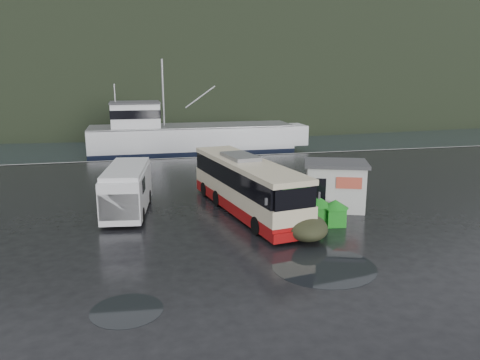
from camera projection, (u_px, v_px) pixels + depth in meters
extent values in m
plane|color=black|center=(245.00, 223.00, 24.90)|extent=(160.00, 160.00, 0.00)
cube|color=black|center=(152.00, 101.00, 129.30)|extent=(300.00, 180.00, 0.02)
cube|color=#999993|center=(195.00, 158.00, 43.88)|extent=(160.00, 0.60, 1.50)
ellipsoid|color=black|center=(158.00, 86.00, 264.37)|extent=(780.00, 540.00, 570.00)
cylinder|color=black|center=(324.00, 266.00, 19.39)|extent=(4.35, 4.35, 0.01)
cylinder|color=black|center=(127.00, 310.00, 15.79)|extent=(2.46, 2.46, 0.01)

